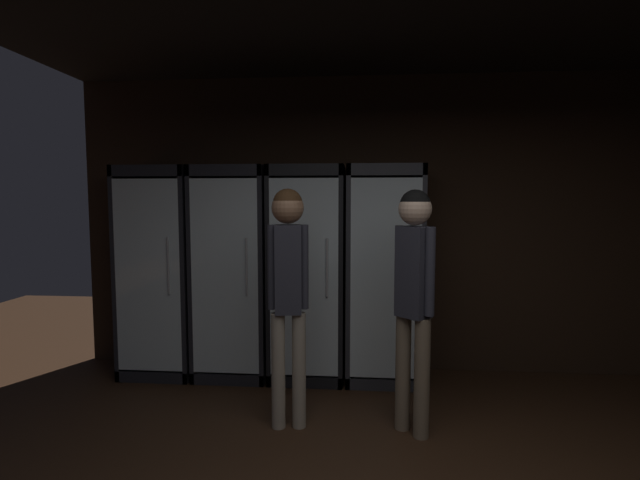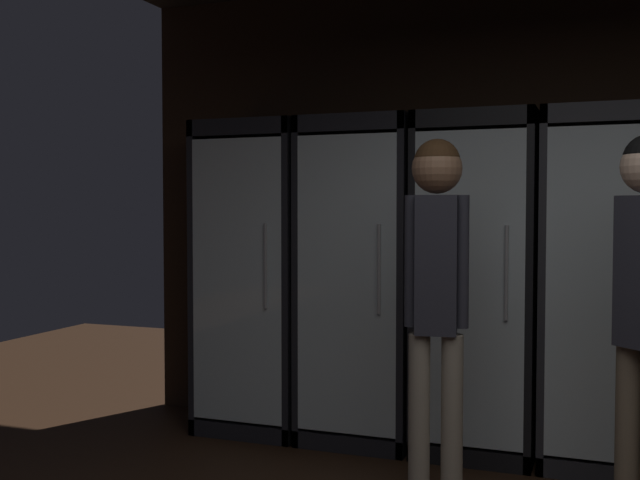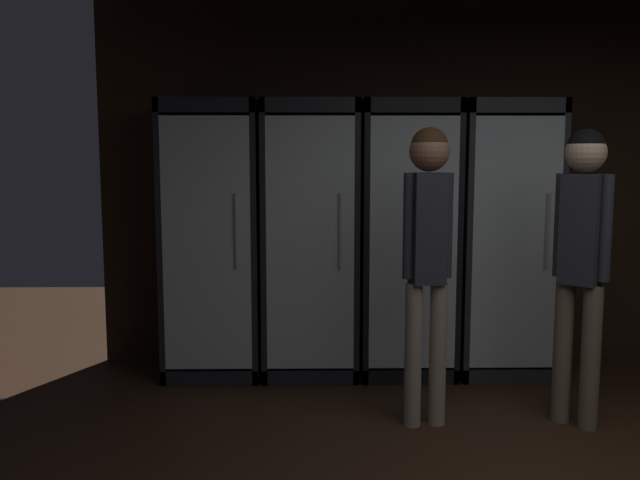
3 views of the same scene
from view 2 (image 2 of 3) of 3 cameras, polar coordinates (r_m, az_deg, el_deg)
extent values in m
cube|color=black|center=(4.71, 21.34, 2.13)|extent=(6.00, 0.06, 2.80)
cube|color=black|center=(5.10, -3.54, -2.51)|extent=(0.67, 0.04, 1.94)
cube|color=black|center=(5.01, -8.03, -2.62)|extent=(0.04, 0.56, 1.94)
cube|color=black|center=(4.74, -1.34, -2.89)|extent=(0.04, 0.56, 1.94)
cube|color=black|center=(4.87, -4.81, 8.11)|extent=(0.67, 0.56, 0.10)
cube|color=black|center=(5.03, -4.74, -13.26)|extent=(0.67, 0.56, 0.10)
cube|color=white|center=(5.07, -3.67, -2.54)|extent=(0.59, 0.02, 1.70)
cube|color=silver|center=(4.63, -6.20, -3.03)|extent=(0.59, 0.02, 1.70)
cylinder|color=#B2B2B7|center=(4.51, -4.07, -1.93)|extent=(0.02, 0.02, 0.50)
cube|color=silver|center=(5.01, -4.74, -12.49)|extent=(0.57, 0.48, 0.02)
cylinder|color=black|center=(5.09, -6.68, -10.82)|extent=(0.07, 0.07, 0.23)
cylinder|color=black|center=(5.06, -6.69, -9.10)|extent=(0.03, 0.03, 0.08)
cylinder|color=beige|center=(5.10, -6.68, -11.11)|extent=(0.07, 0.07, 0.07)
cylinder|color=brown|center=(5.00, -4.74, -11.14)|extent=(0.07, 0.07, 0.22)
cylinder|color=brown|center=(4.97, -4.74, -9.42)|extent=(0.02, 0.02, 0.09)
cylinder|color=beige|center=(5.00, -4.74, -11.27)|extent=(0.07, 0.07, 0.06)
cylinder|color=#194723|center=(4.87, -2.81, -11.48)|extent=(0.07, 0.07, 0.22)
cylinder|color=#194723|center=(4.83, -2.81, -9.67)|extent=(0.02, 0.02, 0.09)
cylinder|color=#B2332D|center=(4.88, -2.81, -11.86)|extent=(0.08, 0.08, 0.09)
cube|color=silver|center=(4.92, -4.76, -7.73)|extent=(0.57, 0.48, 0.02)
cylinder|color=#336B38|center=(4.94, -6.44, -6.31)|extent=(0.07, 0.07, 0.22)
cylinder|color=#336B38|center=(4.93, -6.45, -4.69)|extent=(0.03, 0.03, 0.06)
cylinder|color=#B2332D|center=(4.95, -6.44, -6.36)|extent=(0.07, 0.07, 0.07)
cylinder|color=gray|center=(4.88, -2.96, -6.29)|extent=(0.07, 0.07, 0.24)
cylinder|color=gray|center=(4.86, -2.96, -4.50)|extent=(0.02, 0.02, 0.07)
cylinder|color=beige|center=(4.88, -2.96, -6.45)|extent=(0.07, 0.07, 0.09)
cube|color=silver|center=(4.87, -4.78, -2.81)|extent=(0.57, 0.48, 0.02)
cylinder|color=#9EAD99|center=(4.96, -6.90, -1.53)|extent=(0.07, 0.07, 0.19)
cylinder|color=#9EAD99|center=(4.95, -6.91, 0.03)|extent=(0.03, 0.03, 0.08)
cylinder|color=#2D2D33|center=(4.96, -6.90, -1.57)|extent=(0.07, 0.07, 0.07)
cylinder|color=#336B38|center=(4.88, -5.69, -1.52)|extent=(0.06, 0.06, 0.20)
cylinder|color=#336B38|center=(4.88, -5.69, 0.07)|extent=(0.02, 0.02, 0.07)
cylinder|color=white|center=(4.88, -5.69, -1.66)|extent=(0.07, 0.07, 0.07)
cylinder|color=#194723|center=(4.82, -4.15, -1.52)|extent=(0.07, 0.07, 0.21)
cylinder|color=#194723|center=(4.81, -4.15, 0.12)|extent=(0.02, 0.02, 0.07)
cylinder|color=#B2332D|center=(4.82, -4.15, -1.45)|extent=(0.08, 0.08, 0.05)
cylinder|color=brown|center=(4.76, -2.59, -1.60)|extent=(0.06, 0.06, 0.20)
cylinder|color=brown|center=(4.75, -2.59, 0.23)|extent=(0.02, 0.02, 0.10)
cylinder|color=white|center=(4.76, -2.59, -1.48)|extent=(0.07, 0.07, 0.05)
cube|color=silver|center=(4.85, -4.79, 2.18)|extent=(0.57, 0.48, 0.02)
cylinder|color=gray|center=(4.92, -7.08, 3.62)|extent=(0.07, 0.07, 0.23)
cylinder|color=gray|center=(4.92, -7.09, 5.52)|extent=(0.03, 0.03, 0.09)
cylinder|color=tan|center=(4.92, -7.08, 3.68)|extent=(0.07, 0.07, 0.07)
cylinder|color=gray|center=(4.92, -5.37, 3.57)|extent=(0.06, 0.06, 0.22)
cylinder|color=gray|center=(4.93, -5.38, 5.41)|extent=(0.02, 0.02, 0.09)
cylinder|color=beige|center=(4.92, -5.37, 3.55)|extent=(0.06, 0.06, 0.08)
cylinder|color=#9EAD99|center=(4.84, -4.03, 3.66)|extent=(0.07, 0.07, 0.23)
cylinder|color=#9EAD99|center=(4.85, -4.03, 5.52)|extent=(0.02, 0.02, 0.08)
cylinder|color=beige|center=(4.84, -4.03, 3.64)|extent=(0.07, 0.07, 0.08)
cylinder|color=gray|center=(4.77, -2.44, 3.69)|extent=(0.06, 0.06, 0.24)
cylinder|color=gray|center=(4.78, -2.44, 5.46)|extent=(0.02, 0.02, 0.06)
cylinder|color=tan|center=(4.77, -2.44, 3.81)|extent=(0.06, 0.06, 0.09)
cube|color=black|center=(4.86, 3.95, -2.76)|extent=(0.67, 0.04, 1.94)
cube|color=black|center=(4.72, -0.62, -2.91)|extent=(0.04, 0.56, 1.94)
cube|color=black|center=(4.53, 6.83, -3.15)|extent=(0.04, 0.56, 1.94)
cube|color=black|center=(4.62, 3.06, 8.43)|extent=(0.67, 0.56, 0.10)
cube|color=black|center=(4.79, 3.00, -14.08)|extent=(0.67, 0.56, 0.10)
cube|color=white|center=(4.83, 3.84, -2.79)|extent=(0.59, 0.02, 1.70)
cube|color=silver|center=(4.36, 1.97, -3.35)|extent=(0.59, 0.02, 1.70)
cylinder|color=#B2B2B7|center=(4.27, 4.42, -2.17)|extent=(0.02, 0.02, 0.50)
cube|color=silver|center=(4.77, 3.01, -13.27)|extent=(0.57, 0.48, 0.02)
cylinder|color=#336B38|center=(4.80, 1.42, -11.74)|extent=(0.07, 0.07, 0.21)
cylinder|color=#336B38|center=(4.77, 1.42, -9.99)|extent=(0.03, 0.03, 0.09)
cylinder|color=#B2332D|center=(4.81, 1.42, -12.03)|extent=(0.07, 0.07, 0.06)
cylinder|color=#336B38|center=(4.73, 4.71, -12.01)|extent=(0.08, 0.08, 0.20)
cylinder|color=#336B38|center=(4.70, 4.72, -10.32)|extent=(0.03, 0.03, 0.08)
cylinder|color=beige|center=(4.73, 4.71, -12.02)|extent=(0.08, 0.08, 0.08)
cube|color=silver|center=(4.65, 3.02, -6.56)|extent=(0.57, 0.48, 0.02)
cylinder|color=#336B38|center=(4.70, 1.41, -5.03)|extent=(0.06, 0.06, 0.22)
cylinder|color=#336B38|center=(4.69, 1.41, -3.25)|extent=(0.02, 0.02, 0.08)
cylinder|color=tan|center=(4.71, 1.41, -5.21)|extent=(0.06, 0.06, 0.07)
cylinder|color=black|center=(4.60, 4.86, -5.14)|extent=(0.08, 0.08, 0.23)
cylinder|color=black|center=(4.58, 4.87, -3.35)|extent=(0.02, 0.02, 0.06)
cylinder|color=#B2332D|center=(4.60, 4.86, -5.08)|extent=(0.08, 0.08, 0.08)
cube|color=silver|center=(4.60, 3.04, 0.41)|extent=(0.57, 0.48, 0.02)
cylinder|color=brown|center=(4.64, 1.32, 1.69)|extent=(0.07, 0.07, 0.19)
cylinder|color=brown|center=(4.64, 1.32, 3.23)|extent=(0.02, 0.02, 0.06)
cylinder|color=white|center=(4.64, 1.32, 1.63)|extent=(0.07, 0.07, 0.06)
cylinder|color=#9EAD99|center=(4.51, 4.74, 1.63)|extent=(0.07, 0.07, 0.18)
cylinder|color=#9EAD99|center=(4.51, 4.74, 3.17)|extent=(0.03, 0.03, 0.06)
cylinder|color=beige|center=(4.51, 4.74, 1.32)|extent=(0.07, 0.07, 0.06)
cube|color=black|center=(4.71, 12.05, -2.97)|extent=(0.67, 0.04, 1.94)
cube|color=black|center=(4.51, 7.61, -3.17)|extent=(0.04, 0.56, 1.94)
cube|color=black|center=(4.42, 15.60, -3.36)|extent=(0.04, 0.56, 1.94)
cube|color=black|center=(4.46, 11.66, 8.59)|extent=(0.67, 0.56, 0.10)
cube|color=black|center=(4.64, 11.46, -14.68)|extent=(0.67, 0.56, 0.10)
cube|color=white|center=(4.68, 12.00, -3.01)|extent=(0.59, 0.02, 1.70)
cube|color=silver|center=(4.19, 10.99, -3.63)|extent=(0.59, 0.02, 1.70)
cylinder|color=#B2B2B7|center=(4.13, 13.69, -2.39)|extent=(0.02, 0.02, 0.50)
cube|color=silver|center=(4.62, 11.47, -13.85)|extent=(0.57, 0.48, 0.02)
cylinder|color=#336B38|center=(4.60, 9.04, -12.54)|extent=(0.06, 0.06, 0.19)
cylinder|color=#336B38|center=(4.56, 9.06, -10.80)|extent=(0.02, 0.02, 0.09)
cylinder|color=#2D2D33|center=(4.60, 9.04, -12.48)|extent=(0.07, 0.07, 0.05)
cylinder|color=#9EAD99|center=(4.61, 11.61, -12.28)|extent=(0.08, 0.08, 0.23)
cylinder|color=#9EAD99|center=(4.57, 11.63, -10.39)|extent=(0.03, 0.03, 0.08)
cylinder|color=beige|center=(4.61, 11.61, -12.32)|extent=(0.08, 0.08, 0.06)
cylinder|color=#336B38|center=(4.54, 13.93, -12.56)|extent=(0.06, 0.06, 0.23)
cylinder|color=#336B38|center=(4.51, 13.95, -10.73)|extent=(0.02, 0.02, 0.07)
cylinder|color=white|center=(4.54, 13.93, -12.58)|extent=(0.06, 0.06, 0.06)
cube|color=silver|center=(4.49, 11.53, -6.92)|extent=(0.57, 0.48, 0.02)
cylinder|color=#9EAD99|center=(4.51, 9.82, -5.59)|extent=(0.07, 0.07, 0.18)
cylinder|color=#9EAD99|center=(4.50, 9.84, -3.90)|extent=(0.03, 0.03, 0.09)
cylinder|color=#2D2D33|center=(4.51, 9.82, -5.56)|extent=(0.07, 0.07, 0.07)
cylinder|color=#9EAD99|center=(4.44, 13.45, -5.41)|extent=(0.07, 0.07, 0.23)
cylinder|color=#9EAD99|center=(4.42, 13.47, -3.47)|extent=(0.03, 0.03, 0.07)
cylinder|color=#2D2D33|center=(4.45, 13.44, -5.74)|extent=(0.07, 0.07, 0.07)
cube|color=silver|center=(4.44, 11.59, 0.29)|extent=(0.57, 0.48, 0.02)
cylinder|color=#336B38|center=(4.44, 9.74, 1.88)|extent=(0.07, 0.07, 0.23)
cylinder|color=#336B38|center=(4.44, 9.75, 3.92)|extent=(0.03, 0.03, 0.09)
cylinder|color=beige|center=(4.44, 9.74, 1.93)|extent=(0.08, 0.08, 0.07)
cylinder|color=#336B38|center=(4.40, 13.36, 1.90)|extent=(0.06, 0.06, 0.24)
cylinder|color=#336B38|center=(4.40, 13.38, 3.92)|extent=(0.02, 0.02, 0.07)
cylinder|color=white|center=(4.40, 13.36, 1.74)|extent=(0.06, 0.06, 0.07)
cube|color=#2B2B30|center=(4.66, 20.51, -3.13)|extent=(0.67, 0.04, 1.94)
cube|color=#2B2B30|center=(4.41, 16.42, -3.38)|extent=(0.04, 0.56, 1.94)
cube|color=#2B2B30|center=(4.41, 20.69, 8.56)|extent=(0.67, 0.56, 0.10)
cube|color=#2B2B30|center=(4.59, 20.33, -14.98)|extent=(0.67, 0.56, 0.10)
cube|color=white|center=(4.63, 20.51, -3.17)|extent=(0.59, 0.02, 1.70)
cube|color=silver|center=(4.14, 20.51, -3.82)|extent=(0.59, 0.02, 1.70)
cube|color=silver|center=(4.57, 20.35, -14.14)|extent=(0.57, 0.48, 0.02)
cylinder|color=black|center=(4.50, 18.52, -12.84)|extent=(0.07, 0.07, 0.22)
cylinder|color=black|center=(4.46, 18.54, -11.08)|extent=(0.03, 0.03, 0.07)
cylinder|color=beige|center=(4.50, 18.51, -12.97)|extent=(0.07, 0.07, 0.07)
cylinder|color=black|center=(4.57, 22.13, -12.67)|extent=(0.07, 0.07, 0.21)
cylinder|color=black|center=(4.54, 22.15, -11.01)|extent=(0.02, 0.02, 0.06)
cylinder|color=white|center=(4.57, 22.13, -12.71)|extent=(0.07, 0.07, 0.08)
cube|color=silver|center=(4.44, 20.45, -7.14)|extent=(0.57, 0.48, 0.02)
cylinder|color=#9EAD99|center=(4.39, 18.70, -5.61)|extent=(0.06, 0.06, 0.23)
cylinder|color=#9EAD99|center=(4.37, 18.73, -3.63)|extent=(0.02, 0.02, 0.08)
cylinder|color=#2D2D33|center=(4.39, 18.70, -5.74)|extent=(0.07, 0.07, 0.06)
cylinder|color=#9EAD99|center=(4.47, 22.31, -5.70)|extent=(0.06, 0.06, 0.20)
cylinder|color=#9EAD99|center=(4.45, 22.33, -3.95)|extent=(0.02, 0.02, 0.07)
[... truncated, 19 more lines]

